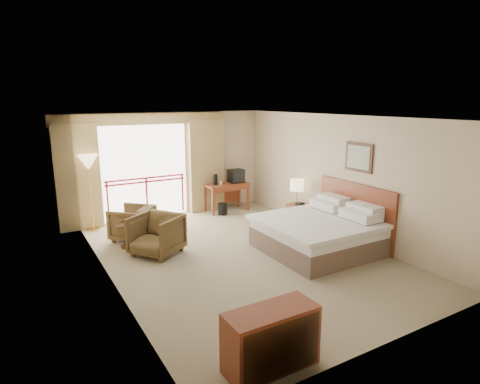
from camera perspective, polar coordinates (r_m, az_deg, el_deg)
floor at (r=8.08m, az=0.16°, el=-8.89°), size 7.00×7.00×0.00m
ceiling at (r=7.50m, az=0.17°, el=10.61°), size 7.00×7.00×0.00m
wall_back at (r=10.79m, az=-9.32°, el=3.99°), size 5.00×0.00×5.00m
wall_front at (r=5.10m, az=20.69°, el=-6.96°), size 5.00×0.00×5.00m
wall_left at (r=6.80m, az=-18.32°, el=-1.85°), size 0.00×7.00×7.00m
wall_right at (r=9.18m, az=13.75°, el=2.20°), size 0.00×7.00×7.00m
balcony_door at (r=10.54m, az=-13.31°, el=2.77°), size 2.40×0.00×2.40m
balcony_railing at (r=10.60m, az=-13.17°, el=0.69°), size 2.09×0.03×1.02m
curtain_left at (r=10.06m, az=-22.10°, el=1.96°), size 1.00×0.26×2.50m
curtain_right at (r=11.00m, az=-4.89°, el=3.76°), size 1.00×0.26×2.50m
valance at (r=10.30m, az=-13.54°, el=10.09°), size 4.40×0.22×0.28m
hvac_vent at (r=11.18m, az=-3.16°, el=9.61°), size 0.50×0.04×0.50m
bed at (r=8.33m, az=11.25°, el=-5.70°), size 2.13×2.06×0.97m
headboard at (r=8.90m, az=15.99°, el=-2.91°), size 0.06×2.10×1.30m
framed_art at (r=8.67m, az=16.54°, el=4.75°), size 0.04×0.72×0.60m
nightstand at (r=9.89m, az=8.15°, el=-3.23°), size 0.40×0.47×0.54m
table_lamp at (r=9.75m, az=8.11°, el=0.92°), size 0.33×0.33×0.58m
phone at (r=9.67m, az=8.53°, el=-1.73°), size 0.19×0.16×0.08m
desk at (r=11.05m, az=-2.05°, el=0.41°), size 1.18×0.57×0.77m
tv at (r=11.08m, az=-0.56°, el=2.29°), size 0.40×0.32×0.37m
coffee_maker at (r=10.79m, az=-3.57°, el=1.76°), size 0.14×0.14×0.29m
cup at (r=10.83m, az=-2.74°, el=1.30°), size 0.09×0.09×0.10m
wastebasket at (r=10.74m, az=-2.49°, el=-2.44°), size 0.31×0.31×0.31m
armchair_far at (r=9.23m, az=-14.92°, el=-6.50°), size 1.14×1.14×0.75m
armchair_near at (r=8.28m, az=-11.67°, el=-8.62°), size 1.22×1.22×0.81m
side_table at (r=8.67m, az=-15.62°, el=-5.36°), size 0.47×0.47×0.51m
book at (r=8.62m, az=-15.69°, el=-4.31°), size 0.24×0.27×0.02m
floor_lamp at (r=9.84m, az=-20.78°, el=3.59°), size 0.46×0.46×1.80m
dresser at (r=4.86m, az=4.46°, el=-20.14°), size 1.09×0.46×0.73m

